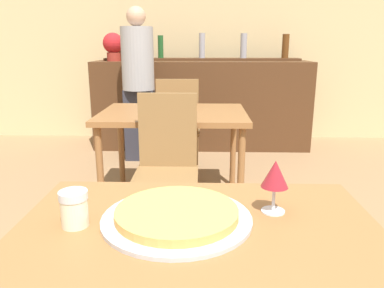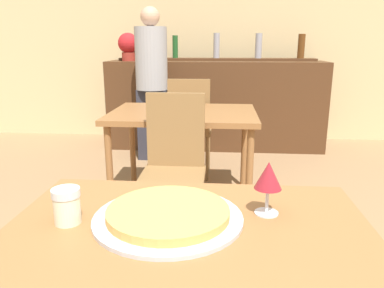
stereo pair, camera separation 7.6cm
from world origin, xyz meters
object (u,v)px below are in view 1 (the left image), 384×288
object	(u,v)px
chair_far_side_front	(167,159)
cheese_shaker	(74,208)
pizza_tray	(177,215)
person_standing	(138,80)
potted_plant	(113,45)
chair_far_side_back	(178,122)
wine_glass	(275,176)

from	to	relation	value
chair_far_side_front	cheese_shaker	bearing A→B (deg)	-95.08
pizza_tray	person_standing	distance (m)	3.11
person_standing	potted_plant	xyz separation A→B (m)	(-0.37, 0.53, 0.36)
chair_far_side_back	cheese_shaker	world-z (taller)	chair_far_side_back
chair_far_side_front	person_standing	world-z (taller)	person_standing
chair_far_side_front	cheese_shaker	xyz separation A→B (m)	(-0.12, -1.36, 0.28)
chair_far_side_front	person_standing	xyz separation A→B (m)	(-0.46, 1.73, 0.34)
chair_far_side_front	pizza_tray	bearing A→B (deg)	-83.28
pizza_tray	chair_far_side_front	bearing A→B (deg)	96.72
chair_far_side_front	chair_far_side_back	world-z (taller)	same
pizza_tray	chair_far_side_back	bearing A→B (deg)	93.59
chair_far_side_front	pizza_tray	distance (m)	1.35
chair_far_side_back	cheese_shaker	size ratio (longest dim) A/B	9.47
cheese_shaker	pizza_tray	bearing A→B (deg)	7.83
pizza_tray	person_standing	bearing A→B (deg)	101.41
wine_glass	chair_far_side_front	bearing A→B (deg)	109.24
cheese_shaker	wine_glass	bearing A→B (deg)	10.54
chair_far_side_front	potted_plant	distance (m)	2.51
chair_far_side_back	person_standing	distance (m)	0.81
wine_glass	pizza_tray	bearing A→B (deg)	-166.86
chair_far_side_front	person_standing	size ratio (longest dim) A/B	0.59
person_standing	chair_far_side_front	bearing A→B (deg)	-75.12
cheese_shaker	potted_plant	world-z (taller)	potted_plant
person_standing	wine_glass	size ratio (longest dim) A/B	10.24
pizza_tray	cheese_shaker	world-z (taller)	cheese_shaker
cheese_shaker	wine_glass	xyz separation A→B (m)	(0.56, 0.10, 0.06)
chair_far_side_front	wine_glass	distance (m)	1.37
chair_far_side_front	wine_glass	xyz separation A→B (m)	(0.44, -1.25, 0.35)
chair_far_side_front	wine_glass	size ratio (longest dim) A/B	6.00
chair_far_side_back	potted_plant	distance (m)	1.55
chair_far_side_back	pizza_tray	world-z (taller)	chair_far_side_back
pizza_tray	cheese_shaker	size ratio (longest dim) A/B	4.20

